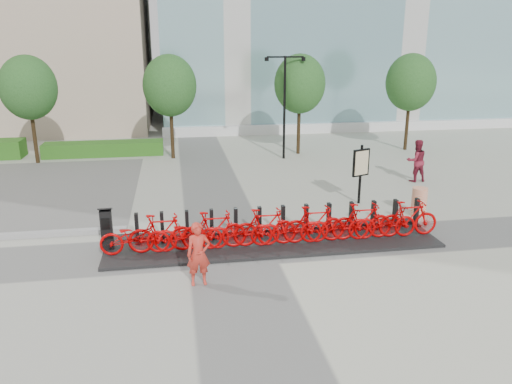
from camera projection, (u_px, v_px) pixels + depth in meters
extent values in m
plane|color=#B1B39E|center=(230.00, 249.00, 14.15)|extent=(120.00, 120.00, 0.00)
cube|color=#286316|center=(104.00, 149.00, 25.72)|extent=(6.00, 1.20, 0.70)
cylinder|color=black|center=(34.00, 132.00, 23.79)|extent=(0.18, 0.18, 3.00)
ellipsoid|color=#163E15|center=(28.00, 88.00, 23.18)|extent=(2.60, 2.60, 2.99)
cylinder|color=black|center=(172.00, 129.00, 24.81)|extent=(0.18, 0.18, 3.00)
ellipsoid|color=#163E15|center=(170.00, 86.00, 24.20)|extent=(2.60, 2.60, 2.99)
cylinder|color=black|center=(299.00, 125.00, 25.83)|extent=(0.18, 0.18, 3.00)
ellipsoid|color=#163E15|center=(300.00, 84.00, 25.23)|extent=(2.60, 2.60, 2.99)
cylinder|color=black|center=(407.00, 122.00, 26.78)|extent=(0.18, 0.18, 3.00)
ellipsoid|color=#163E15|center=(411.00, 82.00, 26.17)|extent=(2.60, 2.60, 2.99)
cylinder|color=black|center=(284.00, 109.00, 24.44)|extent=(0.12, 0.12, 5.00)
cube|color=black|center=(276.00, 57.00, 23.66)|extent=(0.90, 0.08, 0.08)
cube|color=black|center=(294.00, 57.00, 23.81)|extent=(0.90, 0.08, 0.08)
cylinder|color=black|center=(267.00, 59.00, 23.62)|extent=(0.20, 0.20, 0.18)
cylinder|color=black|center=(304.00, 59.00, 23.91)|extent=(0.20, 0.20, 0.18)
cube|color=black|center=(273.00, 241.00, 14.63)|extent=(9.60, 2.40, 0.08)
imported|color=#B50001|center=(135.00, 237.00, 13.53)|extent=(1.88, 0.66, 0.99)
imported|color=#B50001|center=(162.00, 233.00, 13.62)|extent=(1.82, 0.52, 1.10)
imported|color=#B50001|center=(188.00, 233.00, 13.75)|extent=(1.88, 0.66, 0.99)
imported|color=#B50001|center=(214.00, 230.00, 13.85)|extent=(1.82, 0.52, 1.10)
imported|color=#B50001|center=(240.00, 230.00, 13.98)|extent=(1.88, 0.66, 0.99)
imported|color=#B50001|center=(265.00, 227.00, 14.08)|extent=(1.82, 0.52, 1.10)
imported|color=#B50001|center=(290.00, 227.00, 14.21)|extent=(1.88, 0.66, 0.99)
imported|color=#B50001|center=(314.00, 224.00, 14.31)|extent=(1.82, 0.52, 1.10)
imported|color=#B50001|center=(338.00, 224.00, 14.43)|extent=(1.88, 0.66, 0.99)
imported|color=#B50001|center=(362.00, 221.00, 14.53)|extent=(1.82, 0.52, 1.10)
imported|color=#B50001|center=(385.00, 222.00, 14.66)|extent=(1.88, 0.66, 0.99)
imported|color=#B50001|center=(408.00, 218.00, 14.76)|extent=(1.82, 0.52, 1.10)
cube|color=black|center=(107.00, 230.00, 13.83)|extent=(0.33, 0.29, 1.13)
cube|color=black|center=(105.00, 209.00, 13.66)|extent=(0.40, 0.34, 0.15)
cube|color=black|center=(105.00, 224.00, 13.63)|extent=(0.23, 0.03, 0.32)
imported|color=red|center=(199.00, 254.00, 11.90)|extent=(0.60, 0.42, 1.57)
imported|color=maroon|center=(416.00, 161.00, 20.79)|extent=(0.88, 0.69, 1.77)
cylinder|color=#EC520E|center=(419.00, 202.00, 16.76)|extent=(0.65, 0.65, 0.97)
cylinder|color=black|center=(360.00, 175.00, 17.88)|extent=(0.10, 0.10, 2.15)
cube|color=black|center=(361.00, 163.00, 17.75)|extent=(0.69, 0.36, 0.98)
cube|color=beige|center=(362.00, 163.00, 17.70)|extent=(0.57, 0.25, 0.86)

